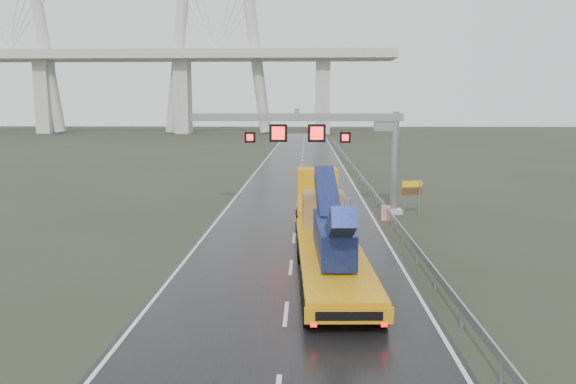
{
  "coord_description": "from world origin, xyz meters",
  "views": [
    {
      "loc": [
        0.76,
        -21.6,
        7.5
      ],
      "look_at": [
        -0.23,
        6.78,
        3.2
      ],
      "focal_mm": 35.0,
      "sensor_mm": 36.0,
      "label": 1
    }
  ],
  "objects_px": {
    "sign_gantry": "(327,134)",
    "exit_sign_pair": "(412,191)",
    "striped_barrier": "(386,213)",
    "heavy_haul_truck": "(325,220)"
  },
  "relations": [
    {
      "from": "heavy_haul_truck",
      "to": "striped_barrier",
      "type": "bearing_deg",
      "value": 60.81
    },
    {
      "from": "heavy_haul_truck",
      "to": "exit_sign_pair",
      "type": "relative_size",
      "value": 7.54
    },
    {
      "from": "heavy_haul_truck",
      "to": "exit_sign_pair",
      "type": "bearing_deg",
      "value": 55.7
    },
    {
      "from": "heavy_haul_truck",
      "to": "exit_sign_pair",
      "type": "distance_m",
      "value": 11.99
    },
    {
      "from": "sign_gantry",
      "to": "heavy_haul_truck",
      "type": "bearing_deg",
      "value": -92.26
    },
    {
      "from": "sign_gantry",
      "to": "striped_barrier",
      "type": "distance_m",
      "value": 6.93
    },
    {
      "from": "exit_sign_pair",
      "to": "heavy_haul_truck",
      "type": "bearing_deg",
      "value": -136.41
    },
    {
      "from": "sign_gantry",
      "to": "heavy_haul_truck",
      "type": "relative_size",
      "value": 0.78
    },
    {
      "from": "sign_gantry",
      "to": "exit_sign_pair",
      "type": "bearing_deg",
      "value": -9.55
    },
    {
      "from": "sign_gantry",
      "to": "heavy_haul_truck",
      "type": "xyz_separation_m",
      "value": [
        -0.44,
        -11.17,
        -3.88
      ]
    }
  ]
}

